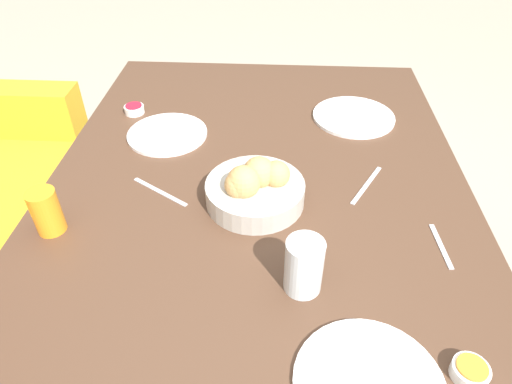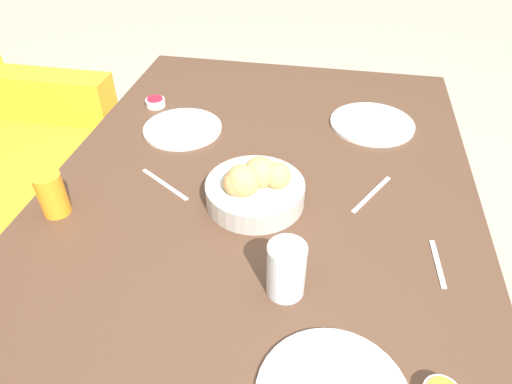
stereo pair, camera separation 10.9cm
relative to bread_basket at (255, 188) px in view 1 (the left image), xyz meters
The scene contains 12 objects.
ground_plane 0.77m from the bread_basket, ahead, with size 10.00×10.00×0.00m, color #A89E89.
dining_table 0.12m from the bread_basket, ahead, with size 1.60×1.08×0.73m.
bread_basket is the anchor object (origin of this frame).
plate_near_right 0.51m from the bread_basket, 33.70° to the right, with size 0.25×0.25×0.01m.
plate_far_center 0.40m from the bread_basket, 43.76° to the left, with size 0.23×0.23×0.01m.
juice_glass 0.47m from the bread_basket, 104.97° to the left, with size 0.06×0.06×0.11m.
water_tumbler 0.28m from the bread_basket, 156.88° to the right, with size 0.07×0.07×0.12m.
jam_bowl_berry 0.58m from the bread_basket, 44.50° to the left, with size 0.06×0.06×0.03m.
jam_bowl_honey 0.57m from the bread_basket, 138.22° to the right, with size 0.06×0.06×0.03m.
fork_silver 0.29m from the bread_basket, 73.62° to the right, with size 0.16×0.10×0.00m.
knife_silver 0.25m from the bread_basket, 84.15° to the left, with size 0.11×0.16×0.00m.
spoon_coffee 0.43m from the bread_basket, 106.90° to the right, with size 0.13×0.02×0.00m.
Camera 1 is at (-0.86, -0.05, 1.44)m, focal length 32.00 mm.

